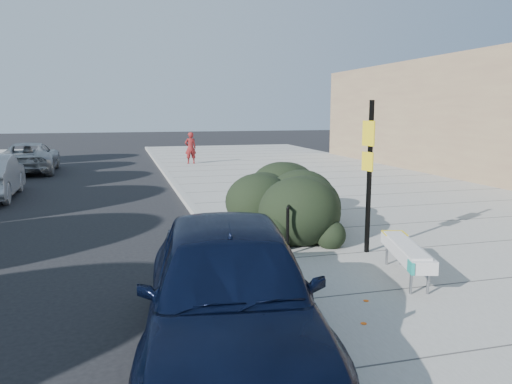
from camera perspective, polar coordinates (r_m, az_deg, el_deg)
ground at (r=9.21m, az=-2.26°, el=-8.96°), size 120.00×120.00×0.00m
sidewalk_near at (r=15.74m, az=13.68°, el=-1.22°), size 11.20×50.00×0.15m
curb_near at (r=13.94m, az=-6.92°, el=-2.33°), size 0.22×50.00×0.17m
bench at (r=8.58m, az=16.79°, el=-6.49°), size 0.91×1.94×0.58m
bike_rack at (r=9.80m, az=3.80°, el=-3.50°), size 0.30×0.59×0.94m
sign_post at (r=9.72m, az=12.78°, el=2.64°), size 0.14×0.33×2.93m
hedge at (r=11.83m, az=3.80°, el=-0.22°), size 2.35×4.29×1.56m
sedan_navy at (r=5.91m, az=-3.07°, el=-11.01°), size 2.63×5.13×1.67m
suv_silver at (r=25.66m, az=-24.44°, el=3.62°), size 2.48×5.12×1.40m
pedestrian at (r=26.04m, az=-7.49°, el=5.02°), size 0.63×0.44×1.63m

